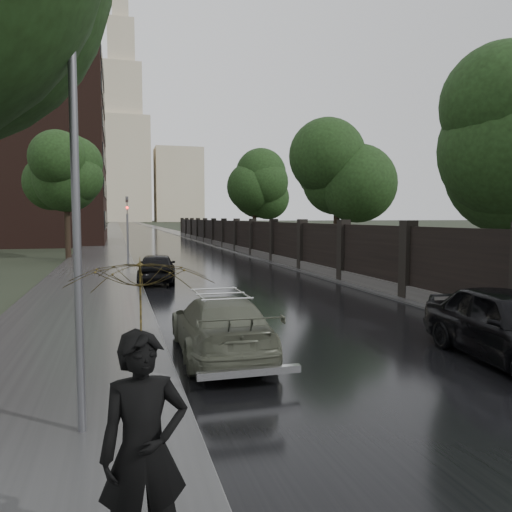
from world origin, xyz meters
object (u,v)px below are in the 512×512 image
object	(u,v)px
lamp_post	(77,229)
volga_sedan	(220,326)
tree_left_far	(66,180)
tree_right_b	(337,180)
traffic_light	(127,224)
hatchback_left	(157,268)
pedestrian_umbrella	(142,321)
tree_right_c	(254,194)

from	to	relation	value
lamp_post	volga_sedan	size ratio (longest dim) A/B	1.21
tree_left_far	tree_right_b	size ratio (longest dim) A/B	1.05
lamp_post	traffic_light	world-z (taller)	lamp_post
tree_right_b	lamp_post	xyz separation A→B (m)	(-12.90, -20.50, -2.28)
tree_left_far	volga_sedan	distance (m)	26.00
tree_right_b	traffic_light	size ratio (longest dim) A/B	1.75
traffic_light	hatchback_left	world-z (taller)	traffic_light
tree_right_b	pedestrian_umbrella	world-z (taller)	tree_right_b
volga_sedan	hatchback_left	bearing A→B (deg)	-86.79
tree_right_c	traffic_light	world-z (taller)	tree_right_c
traffic_light	volga_sedan	distance (m)	20.20
lamp_post	tree_left_far	bearing A→B (deg)	95.21
tree_left_far	pedestrian_umbrella	distance (m)	31.52
tree_right_c	volga_sedan	bearing A→B (deg)	-106.58
tree_right_c	pedestrian_umbrella	xyz separation A→B (m)	(-12.28, -41.19, -2.89)
lamp_post	hatchback_left	distance (m)	15.50
tree_right_b	lamp_post	world-z (taller)	tree_right_b
lamp_post	hatchback_left	world-z (taller)	lamp_post
pedestrian_umbrella	tree_left_far	bearing A→B (deg)	91.55
tree_left_far	traffic_light	size ratio (longest dim) A/B	1.85
tree_right_c	traffic_light	distance (m)	19.26
tree_right_c	lamp_post	xyz separation A→B (m)	(-12.90, -38.50, -2.28)
tree_left_far	pedestrian_umbrella	bearing A→B (deg)	-84.10
tree_left_far	tree_right_c	distance (m)	18.45
tree_right_c	volga_sedan	xyz separation A→B (m)	(-10.45, -35.08, -4.34)
tree_left_far	tree_right_b	world-z (taller)	tree_left_far
traffic_light	pedestrian_umbrella	distance (m)	26.19
traffic_light	hatchback_left	bearing A→B (deg)	-83.03
tree_left_far	hatchback_left	distance (m)	14.81
tree_right_b	volga_sedan	xyz separation A→B (m)	(-10.45, -17.08, -4.34)
tree_left_far	tree_right_b	distance (m)	17.45
volga_sedan	pedestrian_umbrella	world-z (taller)	pedestrian_umbrella
pedestrian_umbrella	volga_sedan	bearing A→B (deg)	68.95
traffic_light	volga_sedan	xyz separation A→B (m)	(1.35, -20.08, -1.79)
tree_right_b	pedestrian_umbrella	size ratio (longest dim) A/B	2.46
traffic_light	hatchback_left	size ratio (longest dim) A/B	1.05
lamp_post	traffic_light	bearing A→B (deg)	87.32
traffic_light	lamp_post	bearing A→B (deg)	-92.68
tree_right_b	tree_right_c	distance (m)	18.00
tree_left_far	hatchback_left	size ratio (longest dim) A/B	1.93
tree_right_c	traffic_light	bearing A→B (deg)	-128.18
volga_sedan	hatchback_left	size ratio (longest dim) A/B	1.10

